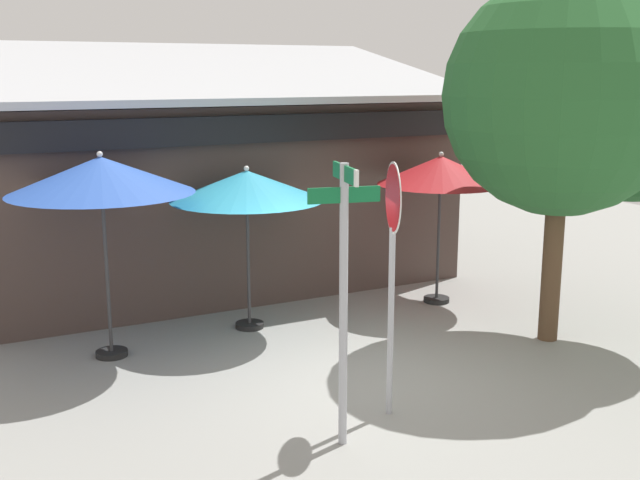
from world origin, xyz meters
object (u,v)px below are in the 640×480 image
patio_umbrella_royal_blue_left (101,176)px  shade_tree (580,102)px  street_sign_post (344,280)px  patio_umbrella_crimson_right (441,171)px  stop_sign (392,241)px  patio_umbrella_teal_center (247,187)px

patio_umbrella_royal_blue_left → shade_tree: (6.14, -2.36, 0.94)m
street_sign_post → patio_umbrella_crimson_right: street_sign_post is taller
stop_sign → patio_umbrella_royal_blue_left: bearing=126.2°
patio_umbrella_crimson_right → shade_tree: bearing=-76.6°
patio_umbrella_teal_center → shade_tree: (3.96, -2.62, 1.26)m
stop_sign → shade_tree: (3.70, 0.99, 1.41)m
patio_umbrella_royal_blue_left → patio_umbrella_teal_center: bearing=6.7°
patio_umbrella_royal_blue_left → shade_tree: 6.65m
patio_umbrella_royal_blue_left → patio_umbrella_teal_center: patio_umbrella_royal_blue_left is taller
patio_umbrella_crimson_right → shade_tree: size_ratio=0.49×
stop_sign → patio_umbrella_royal_blue_left: size_ratio=1.03×
street_sign_post → patio_umbrella_teal_center: street_sign_post is taller
stop_sign → patio_umbrella_teal_center: stop_sign is taller
shade_tree → stop_sign: bearing=-165.1°
stop_sign → patio_umbrella_royal_blue_left: stop_sign is taller
patio_umbrella_royal_blue_left → patio_umbrella_crimson_right: bearing=0.5°
patio_umbrella_teal_center → shade_tree: bearing=-33.4°
stop_sign → patio_umbrella_crimson_right: 4.62m
stop_sign → shade_tree: shade_tree is taller
shade_tree → patio_umbrella_royal_blue_left: bearing=159.0°
street_sign_post → patio_umbrella_royal_blue_left: 4.15m
street_sign_post → stop_sign: 0.96m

